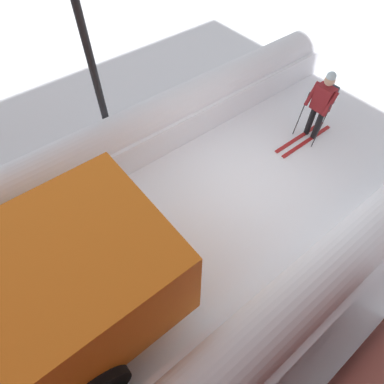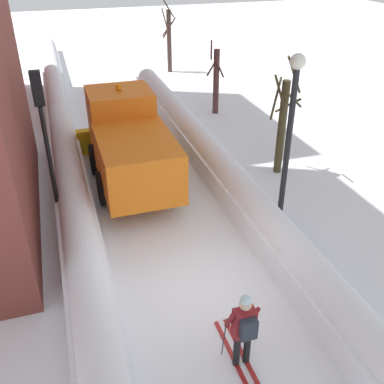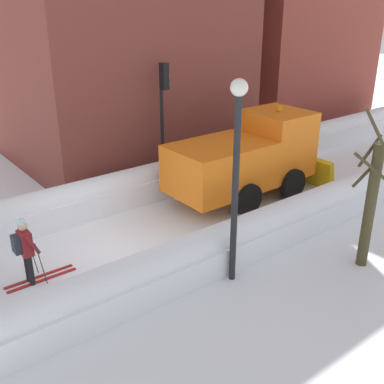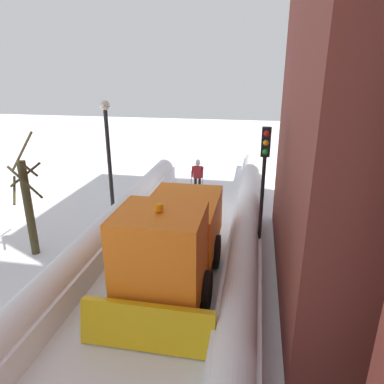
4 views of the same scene
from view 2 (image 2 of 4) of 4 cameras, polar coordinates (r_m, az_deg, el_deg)
The scene contains 10 objects.
ground_plane at distance 19.42m, azimuth -8.89°, elevation 7.19°, with size 80.00×80.00×0.00m, color white.
snowbank_left at distance 19.04m, azimuth -16.52°, elevation 7.67°, with size 1.10×36.00×1.23m.
snowbank_right at distance 19.71m, azimuth -1.74°, elevation 9.62°, with size 1.10×36.00×1.19m.
plow_truck at distance 14.97m, azimuth -8.17°, elevation 6.27°, with size 3.20×5.98×3.12m.
skier at distance 8.85m, azimuth 6.74°, elevation -17.09°, with size 0.62×1.80×1.81m.
traffic_light_pole at distance 12.51m, azimuth -18.77°, elevation 8.54°, with size 0.28×0.42×4.56m.
street_lamp at distance 11.89m, azimuth 12.64°, elevation 8.47°, with size 0.40×0.40×5.06m.
bare_tree_near at distance 15.74m, azimuth 11.64°, elevation 8.69°, with size 1.20×1.26×4.30m.
bare_tree_mid at distance 21.46m, azimuth 3.14°, elevation 14.25°, with size 0.86×0.85×3.39m.
bare_tree_far at distance 28.80m, azimuth -3.00°, elevation 19.15°, with size 0.90×0.88×4.29m.
Camera 2 is at (-2.56, -7.74, 7.48)m, focal length 41.06 mm.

